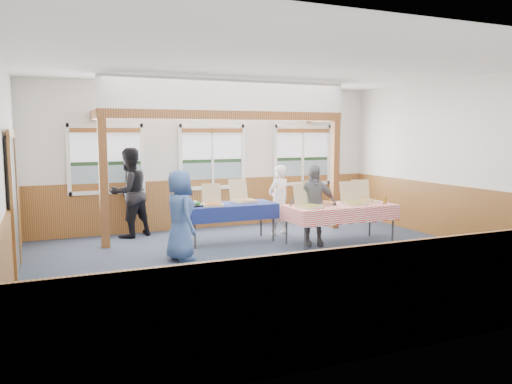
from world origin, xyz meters
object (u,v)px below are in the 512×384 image
woman_white (279,200)px  person_grey (313,205)px  table_right (340,207)px  woman_black (129,193)px  man_blue (180,215)px  table_left (230,207)px

woman_white → person_grey: (0.18, -1.13, 0.03)m
table_right → woman_white: woman_white is taller
woman_white → person_grey: person_grey is taller
person_grey → woman_black: bearing=166.5°
table_right → man_blue: bearing=-179.1°
table_right → table_left: bearing=153.9°
table_left → table_right: bearing=-32.4°
man_blue → woman_black: bearing=4.0°
man_blue → person_grey: size_ratio=1.00×
woman_white → woman_black: 3.09m
woman_white → woman_black: woman_black is taller
man_blue → table_left: bearing=-60.2°
woman_black → woman_white: bearing=134.5°
woman_black → table_left: bearing=117.5°
table_right → man_blue: (-3.17, -0.00, 0.06)m
man_blue → person_grey: 2.62m
table_right → woman_white: 1.42m
table_right → woman_black: (-3.64, 2.23, 0.21)m
woman_white → person_grey: 1.14m
woman_white → man_blue: bearing=7.7°
woman_white → person_grey: size_ratio=0.96×
table_left → woman_black: woman_black is taller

